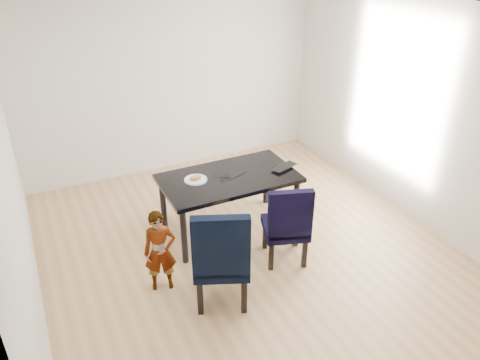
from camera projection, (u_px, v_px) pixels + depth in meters
name	position (u px, v px, depth m)	size (l,w,h in m)	color
floor	(247.00, 251.00, 5.48)	(4.50, 5.00, 0.01)	tan
ceiling	(250.00, 8.00, 4.18)	(4.50, 5.00, 0.01)	white
wall_back	(171.00, 82.00, 6.81)	(4.50, 0.01, 2.70)	silver
wall_front	(434.00, 299.00, 2.86)	(4.50, 0.01, 2.70)	silver
wall_left	(12.00, 195.00, 3.96)	(0.01, 5.00, 2.70)	white
wall_right	(413.00, 112.00, 5.70)	(0.01, 5.00, 2.70)	silver
dining_table	(229.00, 203.00, 5.69)	(1.60, 0.90, 0.75)	black
chair_left	(221.00, 253.00, 4.54)	(0.54, 0.56, 1.12)	black
chair_right	(285.00, 221.00, 5.15)	(0.47, 0.49, 0.98)	black
child	(160.00, 251.00, 4.73)	(0.33, 0.22, 0.91)	orange
plate	(196.00, 180.00, 5.43)	(0.27, 0.27, 0.01)	silver
sandwich	(195.00, 178.00, 5.40)	(0.15, 0.07, 0.06)	#A06739
laptop	(281.00, 166.00, 5.72)	(0.35, 0.23, 0.03)	black
cable_tangle	(226.00, 179.00, 5.45)	(0.15, 0.15, 0.01)	black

